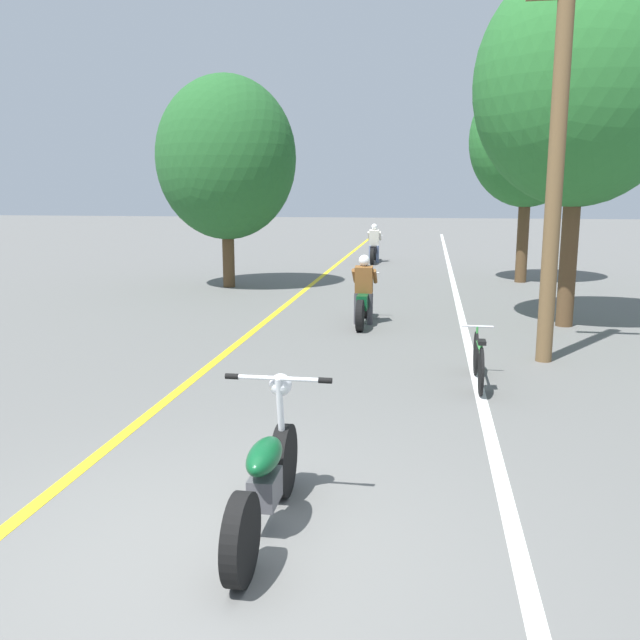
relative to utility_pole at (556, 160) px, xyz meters
name	(u,v)px	position (x,y,z in m)	size (l,w,h in m)	color
ground_plane	(213,552)	(-3.28, -6.20, -3.02)	(120.00, 120.00, 0.00)	#60605E
lane_stripe_center	(300,294)	(-4.98, 6.14, -3.02)	(0.14, 48.00, 0.01)	yellow
lane_stripe_edge	(457,297)	(-1.08, 6.14, -3.02)	(0.14, 48.00, 0.01)	white
utility_pole	(556,160)	(0.00, 0.00, 0.00)	(1.10, 0.24, 5.87)	brown
roadside_tree_right_near	(580,85)	(0.83, 2.91, 1.44)	(3.85, 3.46, 6.69)	#513A23
roadside_tree_right_far	(528,140)	(0.81, 9.30, 0.90)	(3.20, 2.88, 5.79)	#513A23
roadside_tree_left	(226,158)	(-7.12, 7.04, 0.38)	(3.69, 3.32, 5.53)	#513A23
motorcycle_foreground	(266,478)	(-2.97, -5.82, -2.60)	(0.88, 1.98, 1.12)	black
motorcycle_rider_lead	(364,298)	(-3.02, 2.48, -2.51)	(0.50, 2.00, 1.36)	black
motorcycle_rider_far	(374,248)	(-3.75, 13.99, -2.50)	(0.50, 2.13, 1.39)	black
bicycle_parked	(478,360)	(-1.09, -1.46, -2.69)	(0.44, 1.62, 0.72)	black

